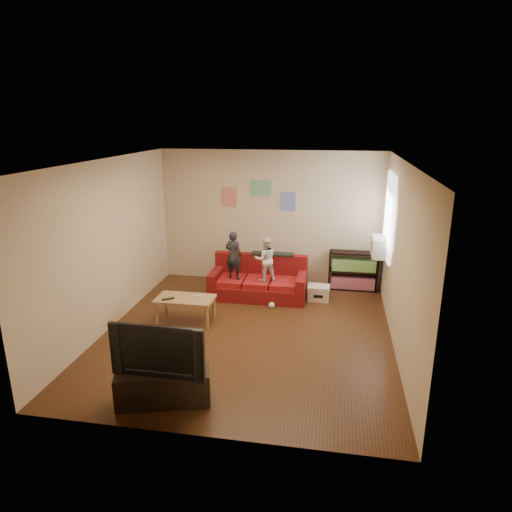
% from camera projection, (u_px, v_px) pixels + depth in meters
% --- Properties ---
extents(room_shell, '(4.52, 5.02, 2.72)m').
position_uv_depth(room_shell, '(247.00, 252.00, 6.88)').
color(room_shell, '#4C2B15').
rests_on(room_shell, ground).
extents(sofa, '(1.81, 0.83, 0.80)m').
position_uv_depth(sofa, '(259.00, 283.00, 8.73)').
color(sofa, maroon).
rests_on(sofa, ground).
extents(child_a, '(0.38, 0.30, 0.92)m').
position_uv_depth(child_a, '(234.00, 255.00, 8.49)').
color(child_a, black).
rests_on(child_a, sofa).
extents(child_b, '(0.50, 0.45, 0.84)m').
position_uv_depth(child_b, '(265.00, 259.00, 8.40)').
color(child_b, white).
rests_on(child_b, sofa).
extents(coffee_table, '(0.96, 0.53, 0.43)m').
position_uv_depth(coffee_table, '(185.00, 301.00, 7.59)').
color(coffee_table, '#AE8350').
rests_on(coffee_table, ground).
extents(remote, '(0.20, 0.16, 0.02)m').
position_uv_depth(remote, '(168.00, 299.00, 7.49)').
color(remote, black).
rests_on(remote, coffee_table).
extents(game_controller, '(0.14, 0.04, 0.03)m').
position_uv_depth(game_controller, '(197.00, 297.00, 7.58)').
color(game_controller, silver).
rests_on(game_controller, coffee_table).
extents(bookshelf, '(0.97, 0.29, 0.77)m').
position_uv_depth(bookshelf, '(353.00, 273.00, 9.06)').
color(bookshelf, black).
rests_on(bookshelf, ground).
extents(window, '(0.04, 1.08, 1.48)m').
position_uv_depth(window, '(389.00, 216.00, 7.99)').
color(window, white).
rests_on(window, room_shell).
extents(ac_unit, '(0.28, 0.55, 0.35)m').
position_uv_depth(ac_unit, '(379.00, 247.00, 8.17)').
color(ac_unit, '#B7B2A3').
rests_on(ac_unit, window).
extents(artwork_left, '(0.30, 0.01, 0.40)m').
position_uv_depth(artwork_left, '(229.00, 197.00, 9.25)').
color(artwork_left, '#D87266').
rests_on(artwork_left, room_shell).
extents(artwork_center, '(0.42, 0.01, 0.32)m').
position_uv_depth(artwork_center, '(261.00, 188.00, 9.08)').
color(artwork_center, '#72B27F').
rests_on(artwork_center, room_shell).
extents(artwork_right, '(0.30, 0.01, 0.38)m').
position_uv_depth(artwork_right, '(288.00, 201.00, 9.06)').
color(artwork_right, '#727FCC').
rests_on(artwork_right, room_shell).
extents(file_box, '(0.41, 0.31, 0.28)m').
position_uv_depth(file_box, '(319.00, 293.00, 8.56)').
color(file_box, '#F1DCC8').
rests_on(file_box, ground).
extents(tv_stand, '(1.17, 0.66, 0.41)m').
position_uv_depth(tv_stand, '(163.00, 387.00, 5.45)').
color(tv_stand, black).
rests_on(tv_stand, ground).
extents(television, '(1.13, 0.16, 0.65)m').
position_uv_depth(television, '(161.00, 347.00, 5.29)').
color(television, black).
rests_on(television, tv_stand).
extents(tissue, '(0.13, 0.13, 0.11)m').
position_uv_depth(tissue, '(272.00, 305.00, 8.23)').
color(tissue, white).
rests_on(tissue, ground).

